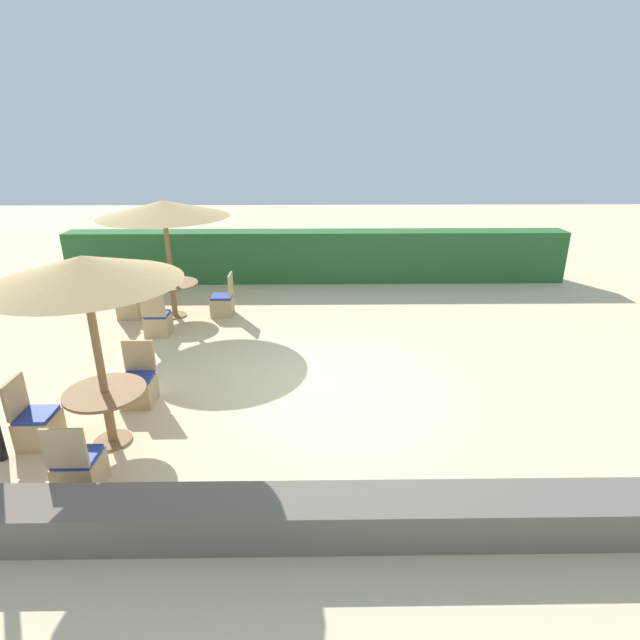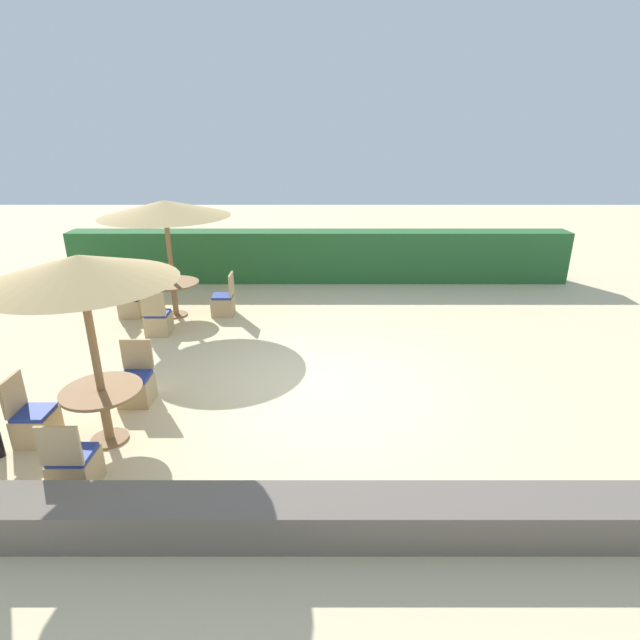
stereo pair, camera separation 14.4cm
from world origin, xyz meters
The scene contains 13 objects.
ground_plane centered at (0.00, 0.00, 0.00)m, with size 40.00×40.00×0.00m, color beige.
hedge_row centered at (0.00, 5.89, 0.67)m, with size 13.00×0.70×1.34m, color #28602D.
stone_border centered at (0.00, -3.10, 0.22)m, with size 10.00×0.56×0.45m, color #6B6056.
parasol_front_left centered at (-2.75, -1.45, 2.32)m, with size 2.23×2.23×2.49m.
round_table_front_left centered at (-2.75, -1.45, 0.58)m, with size 1.01×1.01×0.75m.
patio_chair_front_left_north centered at (-2.71, -0.47, 0.26)m, with size 0.46×0.46×0.93m.
patio_chair_front_left_south centered at (-2.75, -2.38, 0.26)m, with size 0.46×0.46×0.93m.
patio_chair_front_left_west centered at (-3.68, -1.48, 0.26)m, with size 0.46×0.46×0.93m.
parasol_back_left centered at (-3.13, 3.22, 2.31)m, with size 2.65×2.65×2.48m.
round_table_back_left centered at (-3.13, 3.22, 0.60)m, with size 1.09×1.09×0.75m.
patio_chair_back_left_west centered at (-4.08, 3.17, 0.26)m, with size 0.46×0.46×0.93m.
patio_chair_back_left_south centered at (-3.18, 2.18, 0.26)m, with size 0.46×0.46×0.93m.
patio_chair_back_left_east centered at (-2.08, 3.28, 0.26)m, with size 0.46×0.46×0.93m.
Camera 1 is at (-0.11, -7.03, 3.85)m, focal length 28.00 mm.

